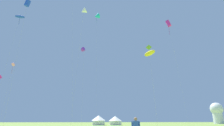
# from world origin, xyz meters

# --- Properties ---
(kite_white_delta) EXTENTS (2.64, 2.30, 31.20)m
(kite_white_delta) POSITION_xyz_m (-7.04, 37.70, 30.14)
(kite_white_delta) COLOR white
(kite_white_delta) RESTS_ON ground
(kite_magenta_box) EXTENTS (3.12, 3.31, 37.72)m
(kite_magenta_box) POSITION_xyz_m (24.10, 50.65, 36.33)
(kite_magenta_box) COLOR #E02DA3
(kite_magenta_box) RESTS_ON ground
(kite_pink_parafoil) EXTENTS (2.35, 3.45, 19.76)m
(kite_pink_parafoil) POSITION_xyz_m (-29.69, 55.09, 19.18)
(kite_pink_parafoil) COLOR pink
(kite_pink_parafoil) RESTS_ON ground
(kite_purple_delta) EXTENTS (2.13, 2.13, 21.59)m
(kite_purple_delta) POSITION_xyz_m (-6.52, 42.60, 20.69)
(kite_purple_delta) COLOR purple
(kite_purple_delta) RESTS_ON ground
(kite_blue_box) EXTENTS (1.27, 2.86, 26.35)m
(kite_blue_box) POSITION_xyz_m (-18.72, 29.58, 25.46)
(kite_blue_box) COLOR blue
(kite_blue_box) RESTS_ON ground
(kite_yellow_parafoil) EXTENTS (2.09, 3.42, 14.88)m
(kite_yellow_parafoil) POSITION_xyz_m (6.89, 26.84, 14.39)
(kite_yellow_parafoil) COLOR yellow
(kite_yellow_parafoil) RESTS_ON ground
(kite_lime_diamond) EXTENTS (2.19, 1.59, 29.71)m
(kite_lime_diamond) POSITION_xyz_m (17.81, 55.98, 27.96)
(kite_lime_diamond) COLOR #99DB2D
(kite_lime_diamond) RESTS_ON ground
(kite_cyan_delta) EXTENTS (2.48, 2.70, 37.21)m
(kite_cyan_delta) POSITION_xyz_m (-2.96, 48.98, 36.01)
(kite_cyan_delta) COLOR #1EB7CC
(kite_cyan_delta) RESTS_ON ground
(kite_blue_parafoil) EXTENTS (3.03, 1.91, 28.17)m
(kite_blue_parafoil) POSITION_xyz_m (-23.65, 39.05, 27.66)
(kite_blue_parafoil) COLOR blue
(kite_blue_parafoil) RESTS_ON ground
(festival_tent_left) EXTENTS (5.20, 5.20, 3.38)m
(festival_tent_left) POSITION_xyz_m (-0.56, 63.06, 1.87)
(festival_tent_left) COLOR white
(festival_tent_left) RESTS_ON ground
(festival_tent_center) EXTENTS (4.87, 4.87, 3.16)m
(festival_tent_center) POSITION_xyz_m (5.61, 63.06, 1.75)
(festival_tent_center) COLOR white
(festival_tent_center) RESTS_ON ground
(observatory_dome) EXTENTS (6.40, 6.40, 10.80)m
(observatory_dome) POSITION_xyz_m (63.45, 83.81, 6.01)
(observatory_dome) COLOR white
(observatory_dome) RESTS_ON ground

